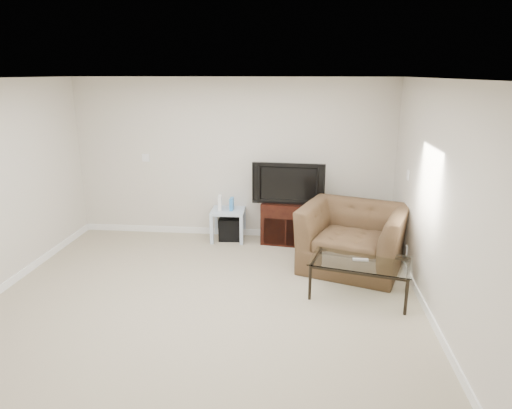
# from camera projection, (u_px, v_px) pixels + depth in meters

# --- Properties ---
(floor) EXTENTS (5.00, 5.00, 0.00)m
(floor) POSITION_uv_depth(u_px,v_px,m) (201.00, 310.00, 5.10)
(floor) COLOR tan
(floor) RESTS_ON ground
(ceiling) EXTENTS (5.00, 5.00, 0.00)m
(ceiling) POSITION_uv_depth(u_px,v_px,m) (192.00, 79.00, 4.41)
(ceiling) COLOR white
(ceiling) RESTS_ON ground
(wall_back) EXTENTS (5.00, 0.02, 2.50)m
(wall_back) POSITION_uv_depth(u_px,v_px,m) (233.00, 159.00, 7.15)
(wall_back) COLOR silver
(wall_back) RESTS_ON ground
(wall_right) EXTENTS (0.02, 5.00, 2.50)m
(wall_right) POSITION_uv_depth(u_px,v_px,m) (444.00, 210.00, 4.51)
(wall_right) COLOR silver
(wall_right) RESTS_ON ground
(plate_back) EXTENTS (0.12, 0.02, 0.12)m
(plate_back) POSITION_uv_depth(u_px,v_px,m) (146.00, 158.00, 7.27)
(plate_back) COLOR white
(plate_back) RESTS_ON wall_back
(plate_right_switch) EXTENTS (0.02, 0.09, 0.13)m
(plate_right_switch) POSITION_uv_depth(u_px,v_px,m) (408.00, 175.00, 6.04)
(plate_right_switch) COLOR white
(plate_right_switch) RESTS_ON wall_right
(plate_right_outlet) EXTENTS (0.02, 0.08, 0.12)m
(plate_right_outlet) POSITION_uv_depth(u_px,v_px,m) (406.00, 250.00, 6.02)
(plate_right_outlet) COLOR white
(plate_right_outlet) RESTS_ON wall_right
(tv_stand) EXTENTS (0.84, 0.64, 0.65)m
(tv_stand) POSITION_uv_depth(u_px,v_px,m) (288.00, 221.00, 7.11)
(tv_stand) COLOR black
(tv_stand) RESTS_ON floor
(dvd_player) EXTENTS (0.47, 0.36, 0.06)m
(dvd_player) POSITION_uv_depth(u_px,v_px,m) (288.00, 209.00, 7.00)
(dvd_player) COLOR black
(dvd_player) RESTS_ON tv_stand
(television) EXTENTS (1.02, 0.27, 0.63)m
(television) POSITION_uv_depth(u_px,v_px,m) (289.00, 182.00, 6.90)
(television) COLOR black
(television) RESTS_ON tv_stand
(side_table) EXTENTS (0.53, 0.53, 0.49)m
(side_table) POSITION_uv_depth(u_px,v_px,m) (228.00, 224.00, 7.22)
(side_table) COLOR #A5BDCC
(side_table) RESTS_ON floor
(subwoofer) EXTENTS (0.37, 0.37, 0.35)m
(subwoofer) POSITION_uv_depth(u_px,v_px,m) (231.00, 228.00, 7.26)
(subwoofer) COLOR black
(subwoofer) RESTS_ON floor
(game_console) EXTENTS (0.07, 0.17, 0.23)m
(game_console) POSITION_uv_depth(u_px,v_px,m) (220.00, 203.00, 7.11)
(game_console) COLOR white
(game_console) RESTS_ON side_table
(game_case) EXTENTS (0.06, 0.14, 0.19)m
(game_case) POSITION_uv_depth(u_px,v_px,m) (232.00, 204.00, 7.10)
(game_case) COLOR #337FCC
(game_case) RESTS_ON side_table
(recliner) EXTENTS (1.53, 1.24, 1.15)m
(recliner) POSITION_uv_depth(u_px,v_px,m) (353.00, 227.00, 6.07)
(recliner) COLOR brown
(recliner) RESTS_ON floor
(coffee_table) EXTENTS (1.27, 0.90, 0.45)m
(coffee_table) POSITION_uv_depth(u_px,v_px,m) (360.00, 278.00, 5.37)
(coffee_table) COLOR black
(coffee_table) RESTS_ON floor
(remote) EXTENTS (0.18, 0.05, 0.02)m
(remote) POSITION_uv_depth(u_px,v_px,m) (360.00, 260.00, 5.31)
(remote) COLOR #B2B2B7
(remote) RESTS_ON coffee_table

